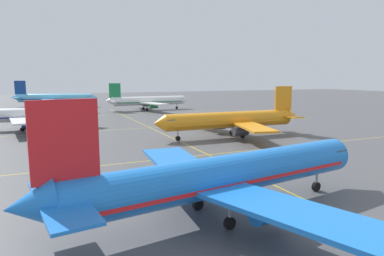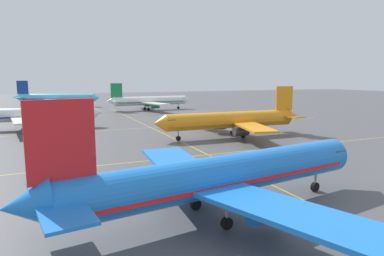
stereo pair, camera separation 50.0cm
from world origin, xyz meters
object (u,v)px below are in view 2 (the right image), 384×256
object	(u,v)px
airliner_front_gate	(223,175)
airliner_far_left_stand	(150,101)
airliner_second_row	(232,120)
airliner_far_right_stand	(56,98)
airliner_third_row	(30,115)

from	to	relation	value
airliner_front_gate	airliner_far_left_stand	world-z (taller)	airliner_front_gate
airliner_second_row	airliner_far_right_stand	xyz separation A→B (m)	(-35.32, 104.72, 0.26)
airliner_second_row	airliner_front_gate	bearing A→B (deg)	-121.30
airliner_third_row	airliner_front_gate	bearing A→B (deg)	-74.19
airliner_far_right_stand	airliner_far_left_stand	bearing A→B (deg)	-42.14
airliner_front_gate	airliner_third_row	distance (m)	73.19
airliner_second_row	airliner_far_left_stand	size ratio (longest dim) A/B	1.01
airliner_front_gate	airliner_second_row	size ratio (longest dim) A/B	1.04
airliner_front_gate	airliner_far_right_stand	world-z (taller)	airliner_far_right_stand
airliner_front_gate	airliner_far_left_stand	xyz separation A→B (m)	(24.75, 110.92, -0.20)
airliner_third_row	airliner_far_right_stand	bearing A→B (deg)	83.48
airliner_second_row	airliner_far_right_stand	distance (m)	110.51
airliner_third_row	airliner_far_left_stand	bearing A→B (deg)	42.19
airliner_third_row	airliner_far_left_stand	size ratio (longest dim) A/B	1.00
airliner_second_row	airliner_far_right_stand	bearing A→B (deg)	108.64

